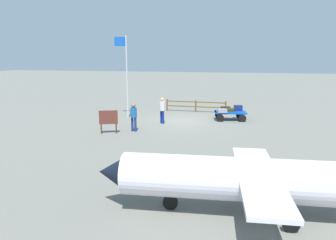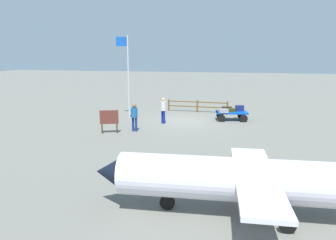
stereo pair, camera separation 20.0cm
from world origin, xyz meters
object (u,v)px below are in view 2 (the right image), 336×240
object	(u,v)px
suitcase_maroon	(224,111)
signboard	(109,119)
suitcase_navy	(232,110)
suitcase_grey	(240,108)
worker_trailing	(134,115)
worker_lead	(163,109)
airplane_near	(245,179)
flagpole	(127,70)
luggage_cart	(231,114)
suitcase_dark	(227,109)

from	to	relation	value
suitcase_maroon	signboard	xyz separation A→B (m)	(6.12, 4.74, 0.13)
suitcase_navy	suitcase_maroon	bearing A→B (deg)	44.08
suitcase_grey	worker_trailing	bearing A→B (deg)	39.84
worker_lead	worker_trailing	size ratio (longest dim) A/B	1.02
suitcase_maroon	signboard	distance (m)	7.74
suitcase_grey	suitcase_maroon	xyz separation A→B (m)	(1.03, 0.99, -0.06)
suitcase_grey	airplane_near	world-z (taller)	airplane_near
suitcase_navy	flagpole	size ratio (longest dim) A/B	0.10
luggage_cart	airplane_near	bearing A→B (deg)	93.51
airplane_near	signboard	xyz separation A→B (m)	(7.43, -7.86, -0.20)
suitcase_dark	airplane_near	bearing A→B (deg)	94.83
flagpole	signboard	size ratio (longest dim) A/B	4.28
suitcase_maroon	airplane_near	world-z (taller)	airplane_near
suitcase_grey	signboard	distance (m)	9.16
suitcase_grey	signboard	bearing A→B (deg)	38.69
airplane_near	flagpole	size ratio (longest dim) A/B	1.47
airplane_near	flagpole	distance (m)	15.04
suitcase_maroon	flagpole	bearing A→B (deg)	0.70
suitcase_navy	flagpole	world-z (taller)	flagpole
suitcase_grey	suitcase_dark	xyz separation A→B (m)	(0.85, 0.23, -0.04)
suitcase_grey	suitcase_dark	world-z (taller)	suitcase_grey
suitcase_dark	flagpole	xyz separation A→B (m)	(6.89, 0.84, 2.58)
suitcase_navy	worker_lead	distance (m)	4.77
suitcase_dark	worker_trailing	size ratio (longest dim) A/B	0.42
suitcase_navy	worker_lead	xyz separation A→B (m)	(4.32, 2.00, 0.26)
suitcase_dark	worker_lead	distance (m)	4.55
suitcase_dark	signboard	world-z (taller)	signboard
suitcase_navy	worker_lead	size ratio (longest dim) A/B	0.34
suitcase_navy	worker_trailing	world-z (taller)	worker_trailing
suitcase_navy	flagpole	xyz separation A→B (m)	(7.26, 0.60, 2.62)
suitcase_navy	suitcase_maroon	size ratio (longest dim) A/B	0.85
suitcase_navy	flagpole	distance (m)	7.74
suitcase_grey	suitcase_dark	distance (m)	0.88
suitcase_navy	signboard	distance (m)	8.49
luggage_cart	signboard	world-z (taller)	signboard
suitcase_grey	airplane_near	bearing A→B (deg)	91.16
signboard	suitcase_grey	bearing A→B (deg)	-141.31
luggage_cart	suitcase_maroon	distance (m)	0.78
suitcase_navy	airplane_near	bearing A→B (deg)	93.34
suitcase_navy	suitcase_grey	size ratio (longest dim) A/B	0.93
worker_lead	suitcase_dark	bearing A→B (deg)	-150.46
luggage_cart	suitcase_dark	size ratio (longest dim) A/B	3.24
luggage_cart	suitcase_grey	bearing A→B (deg)	-139.25
suitcase_maroon	flagpole	distance (m)	7.21
flagpole	suitcase_navy	bearing A→B (deg)	-175.24
suitcase_navy	suitcase_grey	world-z (taller)	suitcase_grey
suitcase_grey	flagpole	xyz separation A→B (m)	(7.75, 1.07, 2.55)
suitcase_maroon	worker_trailing	world-z (taller)	worker_trailing
suitcase_grey	worker_trailing	size ratio (longest dim) A/B	0.37
worker_lead	flagpole	world-z (taller)	flagpole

